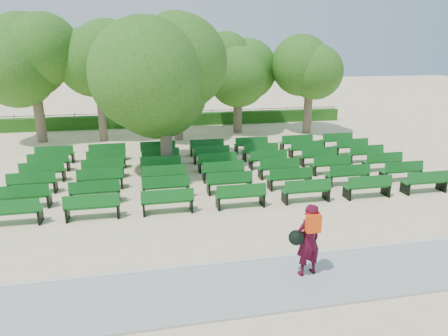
# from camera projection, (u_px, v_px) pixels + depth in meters

# --- Properties ---
(ground) EXTENTS (120.00, 120.00, 0.00)m
(ground) POSITION_uv_depth(u_px,v_px,m) (202.00, 187.00, 16.60)
(ground) COLOR beige
(paving) EXTENTS (30.00, 2.20, 0.06)m
(paving) POSITION_uv_depth(u_px,v_px,m) (248.00, 287.00, 9.65)
(paving) COLOR #A6A6A1
(paving) RESTS_ON ground
(curb) EXTENTS (30.00, 0.12, 0.10)m
(curb) POSITION_uv_depth(u_px,v_px,m) (237.00, 262.00, 10.72)
(curb) COLOR silver
(curb) RESTS_ON ground
(hedge) EXTENTS (26.00, 0.70, 0.90)m
(hedge) POSITION_uv_depth(u_px,v_px,m) (174.00, 120.00, 29.59)
(hedge) COLOR #225816
(hedge) RESTS_ON ground
(fence) EXTENTS (26.00, 0.10, 1.02)m
(fence) POSITION_uv_depth(u_px,v_px,m) (173.00, 125.00, 30.10)
(fence) COLOR black
(fence) RESTS_ON ground
(tree_line) EXTENTS (21.80, 6.80, 7.04)m
(tree_line) POSITION_uv_depth(u_px,v_px,m) (179.00, 137.00, 25.97)
(tree_line) COLOR #326A1C
(tree_line) RESTS_ON ground
(bench_array) EXTENTS (1.82, 0.58, 1.15)m
(bench_array) POSITION_uv_depth(u_px,v_px,m) (219.00, 174.00, 18.09)
(bench_array) COLOR #0F5A1A
(bench_array) RESTS_ON ground
(tree_among) EXTENTS (4.66, 4.66, 6.36)m
(tree_among) POSITION_uv_depth(u_px,v_px,m) (164.00, 80.00, 17.36)
(tree_among) COLOR brown
(tree_among) RESTS_ON ground
(person) EXTENTS (0.93, 0.61, 1.90)m
(person) POSITION_uv_depth(u_px,v_px,m) (308.00, 239.00, 9.86)
(person) COLOR #44091D
(person) RESTS_ON ground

